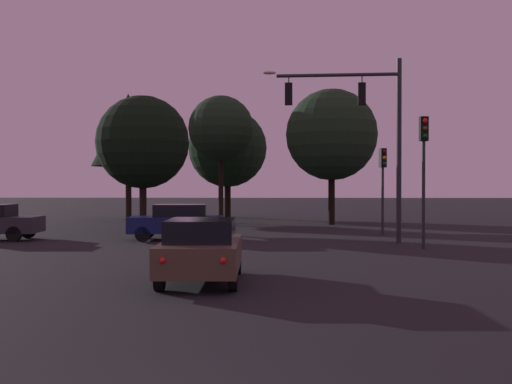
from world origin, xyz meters
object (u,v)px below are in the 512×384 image
(car_nearside_lane, at_px, (202,249))
(traffic_light_corner_right, at_px, (424,156))
(tree_left_far, at_px, (221,129))
(traffic_light_corner_left, at_px, (383,173))
(car_crossing_left, at_px, (178,221))
(tree_behind_sign, at_px, (128,130))
(tree_lot_edge, at_px, (228,148))
(traffic_signal_mast_arm, at_px, (362,119))
(tree_center_horizon, at_px, (143,142))
(tree_right_cluster, at_px, (332,135))

(car_nearside_lane, bearing_deg, traffic_light_corner_right, 47.59)
(tree_left_far, bearing_deg, traffic_light_corner_right, -60.66)
(traffic_light_corner_left, distance_m, car_crossing_left, 9.90)
(traffic_light_corner_right, xyz_separation_m, tree_behind_sign, (-15.34, 18.57, 2.65))
(car_nearside_lane, relative_size, tree_lot_edge, 0.52)
(tree_left_far, distance_m, tree_lot_edge, 6.02)
(traffic_signal_mast_arm, relative_size, traffic_light_corner_right, 1.53)
(tree_behind_sign, distance_m, tree_left_far, 7.15)
(car_nearside_lane, relative_size, tree_behind_sign, 0.48)
(traffic_signal_mast_arm, distance_m, car_crossing_left, 8.81)
(traffic_light_corner_right, relative_size, tree_center_horizon, 0.69)
(tree_center_horizon, xyz_separation_m, tree_lot_edge, (3.52, 12.38, 0.45))
(car_crossing_left, xyz_separation_m, tree_behind_sign, (-5.74, 15.28, 5.27))
(traffic_signal_mast_arm, xyz_separation_m, tree_behind_sign, (-13.40, 16.37, 1.04))
(tree_behind_sign, bearing_deg, tree_center_horizon, -72.27)
(traffic_light_corner_right, distance_m, tree_right_cluster, 13.98)
(car_crossing_left, relative_size, tree_behind_sign, 0.49)
(car_nearside_lane, bearing_deg, tree_center_horizon, 106.56)
(traffic_light_corner_left, distance_m, tree_behind_sign, 19.66)
(traffic_light_corner_left, relative_size, tree_behind_sign, 0.48)
(traffic_signal_mast_arm, relative_size, car_nearside_lane, 1.81)
(tree_right_cluster, relative_size, tree_lot_edge, 1.02)
(traffic_light_corner_right, distance_m, car_crossing_left, 10.48)
(tree_behind_sign, distance_m, tree_lot_edge, 7.26)
(traffic_light_corner_left, xyz_separation_m, traffic_light_corner_right, (0.38, -6.22, 0.52))
(traffic_light_corner_right, xyz_separation_m, tree_right_cluster, (-2.07, 13.70, 1.90))
(traffic_signal_mast_arm, distance_m, car_nearside_lane, 12.20)
(car_nearside_lane, bearing_deg, tree_right_cluster, 76.53)
(car_nearside_lane, distance_m, tree_behind_sign, 28.21)
(traffic_light_corner_left, bearing_deg, car_nearside_lane, -115.89)
(traffic_signal_mast_arm, height_order, tree_right_cluster, tree_right_cluster)
(traffic_light_corner_right, distance_m, car_nearside_lane, 11.07)
(traffic_light_corner_right, xyz_separation_m, tree_lot_edge, (-8.84, 21.63, 1.62))
(tree_left_far, bearing_deg, tree_lot_edge, 90.30)
(traffic_light_corner_left, bearing_deg, tree_behind_sign, 140.45)
(traffic_signal_mast_arm, xyz_separation_m, car_nearside_lane, (-5.31, -10.14, -4.23))
(tree_behind_sign, xyz_separation_m, tree_right_cluster, (13.27, -4.88, -0.74))
(tree_behind_sign, bearing_deg, tree_left_far, -23.97)
(tree_center_horizon, height_order, tree_right_cluster, tree_right_cluster)
(car_nearside_lane, xyz_separation_m, tree_right_cluster, (5.18, 21.63, 4.52))
(tree_behind_sign, height_order, tree_lot_edge, tree_behind_sign)
(traffic_light_corner_left, relative_size, tree_right_cluster, 0.51)
(car_nearside_lane, bearing_deg, traffic_light_corner_left, 64.11)
(tree_left_far, bearing_deg, traffic_light_corner_left, -48.27)
(tree_right_cluster, bearing_deg, tree_left_far, 163.70)
(traffic_light_corner_left, height_order, tree_right_cluster, tree_right_cluster)
(traffic_signal_mast_arm, bearing_deg, tree_behind_sign, 129.30)
(traffic_light_corner_right, height_order, tree_behind_sign, tree_behind_sign)
(traffic_light_corner_right, bearing_deg, tree_left_far, 119.34)
(traffic_signal_mast_arm, bearing_deg, car_nearside_lane, -117.63)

